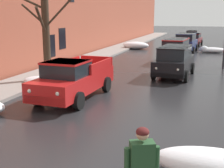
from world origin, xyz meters
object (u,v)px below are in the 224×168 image
suv_darkblue_parked_far_down_block (186,42)px  sedan_grey_at_far_intersection (192,36)px  pickup_truck_red_approaching_near_lane (73,79)px  pedestrian_with_coffee (142,166)px  suv_red_parked_kerbside_mid (176,50)px  suv_black_parked_kerbside_close (175,60)px  sedan_maroon_queued_behind_truck (193,39)px  bare_tree_second_along_sidewalk (46,31)px

suv_darkblue_parked_far_down_block → sedan_grey_at_far_intersection: bearing=91.0°
pickup_truck_red_approaching_near_lane → pedestrian_with_coffee: size_ratio=2.96×
suv_darkblue_parked_far_down_block → pedestrian_with_coffee: suv_darkblue_parked_far_down_block is taller
suv_red_parked_kerbside_mid → pedestrian_with_coffee: size_ratio=2.76×
pickup_truck_red_approaching_near_lane → suv_darkblue_parked_far_down_block: 19.78m
suv_black_parked_kerbside_close → suv_red_parked_kerbside_mid: same height
sedan_maroon_queued_behind_truck → pedestrian_with_coffee: (0.92, -33.56, 0.28)m
sedan_maroon_queued_behind_truck → sedan_grey_at_far_intersection: size_ratio=1.09×
suv_black_parked_kerbside_close → sedan_maroon_queued_behind_truck: suv_black_parked_kerbside_close is taller
sedan_grey_at_far_intersection → pedestrian_with_coffee: bearing=-87.9°
pickup_truck_red_approaching_near_lane → suv_red_parked_kerbside_mid: bearing=75.6°
sedan_grey_at_far_intersection → sedan_maroon_queued_behind_truck: bearing=-85.0°
pedestrian_with_coffee → pickup_truck_red_approaching_near_lane: bearing=122.9°
bare_tree_second_along_sidewalk → pedestrian_with_coffee: (7.42, -9.88, -1.74)m
sedan_maroon_queued_behind_truck → sedan_grey_at_far_intersection: 6.64m
bare_tree_second_along_sidewalk → pedestrian_with_coffee: bare_tree_second_along_sidewalk is taller
bare_tree_second_along_sidewalk → suv_red_parked_kerbside_mid: size_ratio=1.15×
pickup_truck_red_approaching_near_lane → suv_black_parked_kerbside_close: (3.67, 6.37, 0.11)m
suv_darkblue_parked_far_down_block → suv_black_parked_kerbside_close: bearing=-88.5°
bare_tree_second_along_sidewalk → suv_darkblue_parked_far_down_block: 17.92m
suv_darkblue_parked_far_down_block → bare_tree_second_along_sidewalk: bearing=-110.2°
bare_tree_second_along_sidewalk → suv_black_parked_kerbside_close: size_ratio=1.21×
pedestrian_with_coffee → bare_tree_second_along_sidewalk: bearing=126.9°
sedan_maroon_queued_behind_truck → suv_red_parked_kerbside_mid: bearing=-92.2°
suv_darkblue_parked_far_down_block → sedan_grey_at_far_intersection: suv_darkblue_parked_far_down_block is taller
bare_tree_second_along_sidewalk → sedan_grey_at_far_intersection: (5.93, 30.29, -2.02)m
sedan_maroon_queued_behind_truck → sedan_grey_at_far_intersection: bearing=95.0°
pickup_truck_red_approaching_near_lane → pedestrian_with_coffee: 8.48m
suv_red_parked_kerbside_mid → sedan_grey_at_far_intersection: (-0.01, 20.95, -0.24)m
pickup_truck_red_approaching_near_lane → suv_darkblue_parked_far_down_block: suv_darkblue_parked_far_down_block is taller
suv_black_parked_kerbside_close → suv_darkblue_parked_far_down_block: bearing=91.5°
sedan_grey_at_far_intersection → pedestrian_with_coffee: size_ratio=2.27×
suv_red_parked_kerbside_mid → pedestrian_with_coffee: suv_red_parked_kerbside_mid is taller
pickup_truck_red_approaching_near_lane → suv_red_parked_kerbside_mid: size_ratio=1.07×
pickup_truck_red_approaching_near_lane → sedan_grey_at_far_intersection: size_ratio=1.30×
sedan_maroon_queued_behind_truck → suv_black_parked_kerbside_close: bearing=-90.0°
pickup_truck_red_approaching_near_lane → pedestrian_with_coffee: bearing=-57.1°
suv_black_parked_kerbside_close → suv_darkblue_parked_far_down_block: (-0.34, 13.13, -0.00)m
pickup_truck_red_approaching_near_lane → suv_black_parked_kerbside_close: bearing=60.0°
pickup_truck_red_approaching_near_lane → sedan_maroon_queued_behind_truck: size_ratio=1.19×
sedan_maroon_queued_behind_truck → sedan_grey_at_far_intersection: same height
pickup_truck_red_approaching_near_lane → bare_tree_second_along_sidewalk: bearing=135.6°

